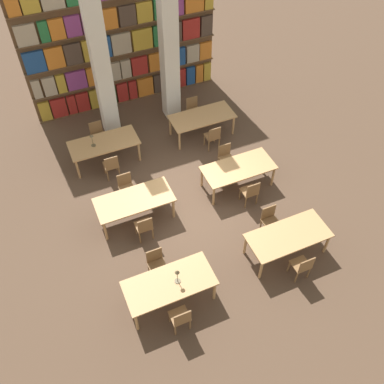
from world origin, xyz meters
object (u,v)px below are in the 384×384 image
object	(u,v)px
reading_table_2	(134,201)
reading_table_0	(169,284)
chair_0	(181,318)
reading_table_5	(202,118)
chair_1	(156,263)
chair_7	(226,157)
reading_table_4	(104,144)
desk_lamp_1	(92,138)
chair_10	(213,136)
desk_lamp_0	(177,274)
reading_table_3	(238,169)
pillar_center	(168,33)
chair_9	(98,134)
chair_8	(111,165)
chair_4	(144,226)
chair_5	(126,187)
pillar_left	(98,48)
chair_3	(270,220)
reading_table_1	(288,237)
chair_2	(302,266)
chair_11	(193,109)
chair_6	(250,192)

from	to	relation	value
reading_table_2	reading_table_0	bearing A→B (deg)	-91.28
chair_0	reading_table_5	xyz separation A→B (m)	(3.24, 5.98, 0.19)
chair_0	chair_1	distance (m)	1.53
chair_7	reading_table_4	bearing A→B (deg)	-29.31
desk_lamp_1	chair_10	size ratio (longest dim) A/B	0.48
desk_lamp_0	desk_lamp_1	xyz separation A→B (m)	(-0.56, 5.27, -0.01)
reading_table_3	desk_lamp_1	distance (m)	4.39
pillar_center	reading_table_5	xyz separation A→B (m)	(0.50, -1.43, -2.32)
reading_table_5	chair_10	world-z (taller)	chair_10
chair_9	reading_table_5	bearing A→B (deg)	166.33
reading_table_4	chair_8	bearing A→B (deg)	-91.48
chair_10	chair_4	bearing A→B (deg)	-141.66
chair_5	reading_table_2	bearing A→B (deg)	90.13
pillar_left	chair_4	distance (m)	5.36
chair_3	reading_table_3	world-z (taller)	chair_3
reading_table_1	chair_5	xyz separation A→B (m)	(-3.15, 3.42, -0.19)
chair_2	chair_11	distance (m)	6.69
desk_lamp_0	chair_9	distance (m)	6.09
chair_4	reading_table_5	world-z (taller)	chair_4
reading_table_1	reading_table_5	distance (m)	5.16
reading_table_0	chair_9	distance (m)	6.02
chair_3	chair_7	bearing A→B (deg)	-90.34
chair_4	chair_10	bearing A→B (deg)	38.34
chair_2	chair_3	bearing A→B (deg)	90.00
pillar_center	reading_table_0	world-z (taller)	pillar_center
desk_lamp_0	chair_0	bearing A→B (deg)	-107.77
chair_0	reading_table_5	world-z (taller)	chair_0
chair_0	reading_table_2	bearing A→B (deg)	88.27
reading_table_0	chair_9	size ratio (longest dim) A/B	2.34
pillar_center	chair_1	bearing A→B (deg)	-114.96
chair_3	chair_6	bearing A→B (deg)	-90.81
reading_table_5	reading_table_0	bearing A→B (deg)	-121.51
chair_3	reading_table_1	bearing A→B (deg)	93.36
desk_lamp_1	reading_table_5	xyz separation A→B (m)	(3.57, -0.02, -0.36)
chair_2	desk_lamp_1	world-z (taller)	desk_lamp_1
chair_1	chair_10	world-z (taller)	same
pillar_center	chair_6	bearing A→B (deg)	-84.24
reading_table_2	desk_lamp_1	bearing A→B (deg)	99.68
chair_0	desk_lamp_1	distance (m)	6.03
desk_lamp_0	chair_4	xyz separation A→B (m)	(-0.13, 1.99, -0.56)
chair_7	pillar_center	bearing A→B (deg)	-81.53
desk_lamp_0	reading_table_4	distance (m)	5.31
pillar_center	chair_0	distance (m)	8.30
chair_6	reading_table_3	bearing A→B (deg)	89.60
reading_table_2	desk_lamp_1	distance (m)	2.58
reading_table_1	reading_table_4	size ratio (longest dim) A/B	1.00
chair_2	chair_9	xyz separation A→B (m)	(-3.24, 6.72, 0.00)
pillar_center	desk_lamp_1	world-z (taller)	pillar_center
chair_1	chair_9	distance (m)	5.25
chair_2	desk_lamp_1	bearing A→B (deg)	120.71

